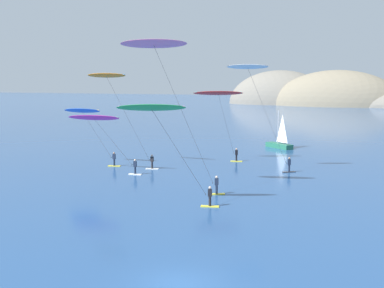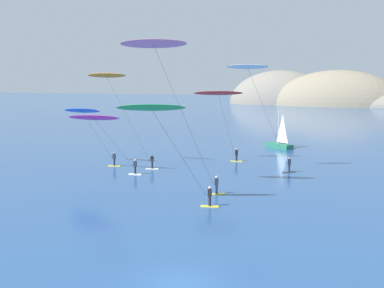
{
  "view_description": "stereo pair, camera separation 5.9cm",
  "coord_description": "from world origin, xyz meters",
  "px_view_note": "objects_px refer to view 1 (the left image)",
  "views": [
    {
      "loc": [
        8.8,
        -21.34,
        10.28
      ],
      "look_at": [
        -9.18,
        26.53,
        3.47
      ],
      "focal_mm": 45.0,
      "sensor_mm": 36.0,
      "label": 1
    },
    {
      "loc": [
        8.86,
        -21.32,
        10.28
      ],
      "look_at": [
        -9.18,
        26.53,
        3.47
      ],
      "focal_mm": 45.0,
      "sensor_mm": 36.0,
      "label": 2
    }
  ],
  "objects_px": {
    "kitesurfer_green": "(157,116)",
    "kitesurfer_blue": "(85,115)",
    "sailboat_near": "(278,144)",
    "kitesurfer_magenta": "(97,122)",
    "kitesurfer_red": "(220,98)",
    "kitesurfer_orange": "(111,84)",
    "kitesurfer_pink": "(157,53)",
    "kitesurfer_white": "(252,78)"
  },
  "relations": [
    {
      "from": "kitesurfer_blue",
      "to": "kitesurfer_magenta",
      "type": "bearing_deg",
      "value": -43.66
    },
    {
      "from": "kitesurfer_blue",
      "to": "kitesurfer_white",
      "type": "xyz_separation_m",
      "value": [
        20.02,
        2.18,
        4.46
      ]
    },
    {
      "from": "kitesurfer_blue",
      "to": "kitesurfer_green",
      "type": "bearing_deg",
      "value": -42.31
    },
    {
      "from": "kitesurfer_white",
      "to": "kitesurfer_red",
      "type": "bearing_deg",
      "value": 133.76
    },
    {
      "from": "kitesurfer_magenta",
      "to": "kitesurfer_orange",
      "type": "xyz_separation_m",
      "value": [
        -0.56,
        4.11,
        4.13
      ]
    },
    {
      "from": "kitesurfer_pink",
      "to": "kitesurfer_blue",
      "type": "height_order",
      "value": "kitesurfer_pink"
    },
    {
      "from": "sailboat_near",
      "to": "kitesurfer_pink",
      "type": "height_order",
      "value": "kitesurfer_pink"
    },
    {
      "from": "sailboat_near",
      "to": "kitesurfer_magenta",
      "type": "bearing_deg",
      "value": -119.18
    },
    {
      "from": "kitesurfer_magenta",
      "to": "sailboat_near",
      "type": "bearing_deg",
      "value": 60.82
    },
    {
      "from": "kitesurfer_blue",
      "to": "kitesurfer_orange",
      "type": "height_order",
      "value": "kitesurfer_orange"
    },
    {
      "from": "kitesurfer_magenta",
      "to": "kitesurfer_white",
      "type": "height_order",
      "value": "kitesurfer_white"
    },
    {
      "from": "kitesurfer_orange",
      "to": "kitesurfer_pink",
      "type": "bearing_deg",
      "value": -44.13
    },
    {
      "from": "kitesurfer_blue",
      "to": "kitesurfer_green",
      "type": "xyz_separation_m",
      "value": [
        16.39,
        -14.92,
        1.4
      ]
    },
    {
      "from": "kitesurfer_pink",
      "to": "kitesurfer_green",
      "type": "distance_m",
      "value": 7.21
    },
    {
      "from": "kitesurfer_magenta",
      "to": "kitesurfer_blue",
      "type": "distance_m",
      "value": 5.58
    },
    {
      "from": "kitesurfer_blue",
      "to": "kitesurfer_orange",
      "type": "xyz_separation_m",
      "value": [
        3.47,
        0.27,
        3.78
      ]
    },
    {
      "from": "sailboat_near",
      "to": "kitesurfer_green",
      "type": "distance_m",
      "value": 38.84
    },
    {
      "from": "kitesurfer_orange",
      "to": "kitesurfer_magenta",
      "type": "bearing_deg",
      "value": -82.27
    },
    {
      "from": "kitesurfer_pink",
      "to": "kitesurfer_white",
      "type": "distance_m",
      "value": 13.89
    },
    {
      "from": "sailboat_near",
      "to": "kitesurfer_pink",
      "type": "xyz_separation_m",
      "value": [
        -4.72,
        -33.57,
        12.04
      ]
    },
    {
      "from": "sailboat_near",
      "to": "kitesurfer_blue",
      "type": "distance_m",
      "value": 30.57
    },
    {
      "from": "kitesurfer_red",
      "to": "kitesurfer_green",
      "type": "height_order",
      "value": "kitesurfer_red"
    },
    {
      "from": "kitesurfer_magenta",
      "to": "kitesurfer_white",
      "type": "relative_size",
      "value": 0.72
    },
    {
      "from": "kitesurfer_green",
      "to": "kitesurfer_blue",
      "type": "bearing_deg",
      "value": 137.69
    },
    {
      "from": "kitesurfer_pink",
      "to": "kitesurfer_red",
      "type": "distance_m",
      "value": 18.86
    },
    {
      "from": "kitesurfer_magenta",
      "to": "kitesurfer_green",
      "type": "bearing_deg",
      "value": -41.86
    },
    {
      "from": "kitesurfer_red",
      "to": "kitesurfer_orange",
      "type": "height_order",
      "value": "kitesurfer_orange"
    },
    {
      "from": "kitesurfer_red",
      "to": "kitesurfer_white",
      "type": "xyz_separation_m",
      "value": [
        5.52,
        -5.76,
        2.43
      ]
    },
    {
      "from": "kitesurfer_pink",
      "to": "kitesurfer_orange",
      "type": "xyz_separation_m",
      "value": [
        -10.95,
        10.63,
        -2.84
      ]
    },
    {
      "from": "kitesurfer_green",
      "to": "kitesurfer_orange",
      "type": "xyz_separation_m",
      "value": [
        -12.92,
        15.19,
        2.38
      ]
    },
    {
      "from": "kitesurfer_pink",
      "to": "kitesurfer_green",
      "type": "bearing_deg",
      "value": -66.65
    },
    {
      "from": "kitesurfer_pink",
      "to": "kitesurfer_red",
      "type": "bearing_deg",
      "value": 89.76
    },
    {
      "from": "kitesurfer_magenta",
      "to": "kitesurfer_red",
      "type": "xyz_separation_m",
      "value": [
        10.47,
        11.78,
        2.37
      ]
    },
    {
      "from": "kitesurfer_pink",
      "to": "kitesurfer_red",
      "type": "xyz_separation_m",
      "value": [
        0.08,
        18.29,
        -4.59
      ]
    },
    {
      "from": "kitesurfer_red",
      "to": "kitesurfer_green",
      "type": "bearing_deg",
      "value": -85.26
    },
    {
      "from": "kitesurfer_pink",
      "to": "kitesurfer_blue",
      "type": "bearing_deg",
      "value": 144.32
    },
    {
      "from": "kitesurfer_white",
      "to": "kitesurfer_orange",
      "type": "relative_size",
      "value": 1.08
    },
    {
      "from": "kitesurfer_pink",
      "to": "kitesurfer_white",
      "type": "xyz_separation_m",
      "value": [
        5.59,
        12.53,
        -2.16
      ]
    },
    {
      "from": "kitesurfer_green",
      "to": "kitesurfer_orange",
      "type": "distance_m",
      "value": 20.09
    },
    {
      "from": "kitesurfer_red",
      "to": "kitesurfer_orange",
      "type": "bearing_deg",
      "value": -145.2
    },
    {
      "from": "kitesurfer_red",
      "to": "sailboat_near",
      "type": "bearing_deg",
      "value": 73.12
    },
    {
      "from": "kitesurfer_pink",
      "to": "kitesurfer_white",
      "type": "height_order",
      "value": "kitesurfer_pink"
    }
  ]
}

